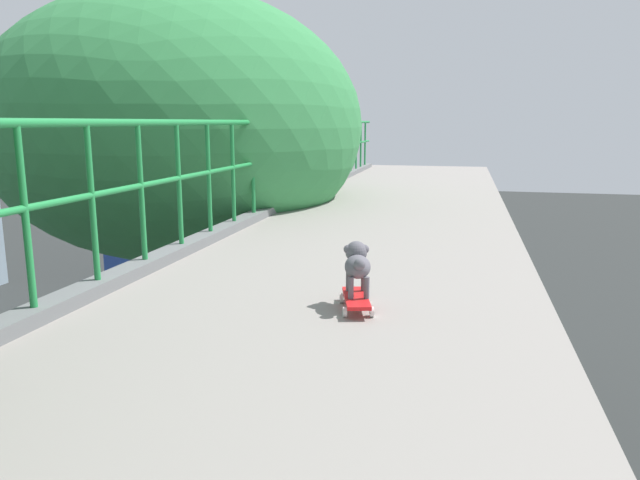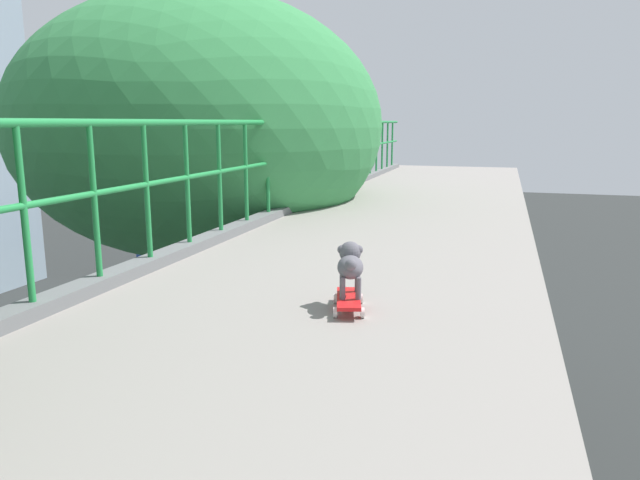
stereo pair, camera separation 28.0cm
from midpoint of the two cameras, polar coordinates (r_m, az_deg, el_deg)
overpass_deck at (r=2.89m, az=-8.03°, el=-18.90°), size 3.16×28.68×0.51m
car_grey_fourth at (r=17.16m, az=-26.73°, el=-11.16°), size 1.83×3.82×1.44m
car_black_fifth at (r=17.85m, az=-10.20°, el=-9.14°), size 1.77×3.95×1.55m
city_bus at (r=27.68m, az=-8.04°, el=0.41°), size 2.59×11.72×2.99m
roadside_tree_mid at (r=9.93m, az=-10.66°, el=10.45°), size 5.88×5.88×8.91m
toy_skateboard at (r=3.84m, az=4.85°, el=-5.77°), size 0.28×0.48×0.09m
small_dog at (r=3.85m, az=5.01°, el=-2.24°), size 0.22×0.36×0.33m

